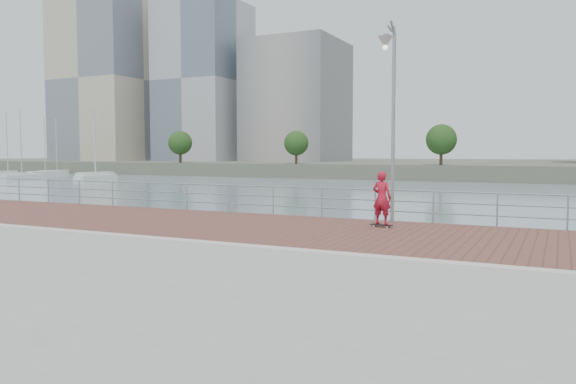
% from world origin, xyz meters
% --- Properties ---
extents(water, '(400.00, 400.00, 0.00)m').
position_xyz_m(water, '(0.00, 0.00, -2.00)').
color(water, slate).
rests_on(water, ground).
extents(seawall, '(40.00, 24.00, 2.00)m').
position_xyz_m(seawall, '(0.00, -5.00, -1.00)').
color(seawall, gray).
rests_on(seawall, ground).
extents(brick_lane, '(40.00, 6.80, 0.02)m').
position_xyz_m(brick_lane, '(0.00, 3.60, 0.01)').
color(brick_lane, brown).
rests_on(brick_lane, seawall).
extents(curb, '(40.00, 0.40, 0.06)m').
position_xyz_m(curb, '(0.00, 0.00, 0.03)').
color(curb, '#B7B5AD').
rests_on(curb, seawall).
extents(far_shore, '(320.00, 95.00, 2.50)m').
position_xyz_m(far_shore, '(0.00, 122.50, -0.75)').
color(far_shore, '#4C5142').
rests_on(far_shore, ground).
extents(guardrail, '(39.06, 0.06, 1.13)m').
position_xyz_m(guardrail, '(0.00, 7.00, 0.69)').
color(guardrail, '#8C9EA8').
rests_on(guardrail, brick_lane).
extents(street_lamp, '(0.47, 1.37, 6.45)m').
position_xyz_m(street_lamp, '(1.78, 6.03, 4.59)').
color(street_lamp, gray).
rests_on(street_lamp, brick_lane).
extents(skateboard, '(0.75, 0.28, 0.08)m').
position_xyz_m(skateboard, '(1.80, 5.19, 0.09)').
color(skateboard, black).
rests_on(skateboard, brick_lane).
extents(skateboarder, '(0.68, 0.49, 1.73)m').
position_xyz_m(skateboarder, '(1.80, 5.19, 0.97)').
color(skateboarder, '#A9162A').
rests_on(skateboarder, skateboard).
extents(marina, '(33.66, 26.96, 11.67)m').
position_xyz_m(marina, '(-79.74, 61.50, -1.47)').
color(marina, silver).
rests_on(marina, water).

